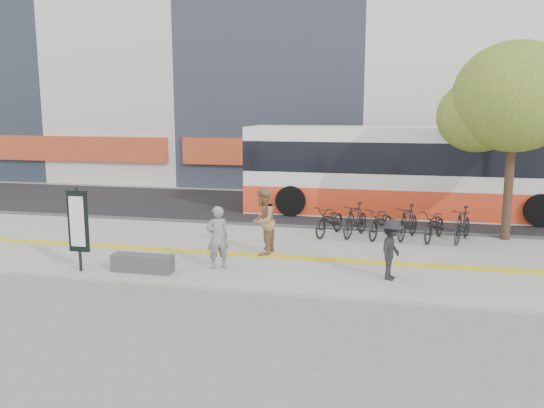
% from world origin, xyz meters
% --- Properties ---
extents(ground, '(120.00, 120.00, 0.00)m').
position_xyz_m(ground, '(0.00, 0.00, 0.00)').
color(ground, slate).
rests_on(ground, ground).
extents(sidewalk, '(40.00, 7.00, 0.08)m').
position_xyz_m(sidewalk, '(0.00, 1.50, 0.04)').
color(sidewalk, gray).
rests_on(sidewalk, ground).
extents(tactile_strip, '(40.00, 0.45, 0.01)m').
position_xyz_m(tactile_strip, '(0.00, 1.00, 0.09)').
color(tactile_strip, yellow).
rests_on(tactile_strip, sidewalk).
extents(street, '(40.00, 8.00, 0.06)m').
position_xyz_m(street, '(0.00, 9.00, 0.03)').
color(street, black).
rests_on(street, ground).
extents(curb, '(40.00, 0.25, 0.14)m').
position_xyz_m(curb, '(0.00, 5.00, 0.07)').
color(curb, '#3C3C3F').
rests_on(curb, ground).
extents(bench, '(1.60, 0.45, 0.45)m').
position_xyz_m(bench, '(-2.60, -1.20, 0.30)').
color(bench, '#3C3C3F').
rests_on(bench, sidewalk).
extents(signboard, '(0.55, 0.10, 2.20)m').
position_xyz_m(signboard, '(-4.20, -1.51, 1.37)').
color(signboard, black).
rests_on(signboard, sidewalk).
extents(street_tree, '(4.40, 3.80, 6.31)m').
position_xyz_m(street_tree, '(7.18, 4.82, 4.51)').
color(street_tree, '#3A271A').
rests_on(street_tree, sidewalk).
extents(bus, '(13.02, 3.09, 3.47)m').
position_xyz_m(bus, '(4.24, 8.50, 1.69)').
color(bus, white).
rests_on(bus, street).
extents(bicycle_row, '(5.37, 2.01, 1.11)m').
position_xyz_m(bicycle_row, '(3.67, 4.00, 0.60)').
color(bicycle_row, black).
rests_on(bicycle_row, sidewalk).
extents(seated_woman, '(0.73, 0.66, 1.67)m').
position_xyz_m(seated_woman, '(-0.80, -0.47, 0.92)').
color(seated_woman, black).
rests_on(seated_woman, sidewalk).
extents(pedestrian_tan, '(0.77, 0.97, 1.94)m').
position_xyz_m(pedestrian_tan, '(0.02, 1.20, 1.05)').
color(pedestrian_tan, '#956C49').
rests_on(pedestrian_tan, sidewalk).
extents(pedestrian_dark, '(0.79, 1.09, 1.51)m').
position_xyz_m(pedestrian_dark, '(3.67, -0.43, 0.84)').
color(pedestrian_dark, black).
rests_on(pedestrian_dark, sidewalk).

